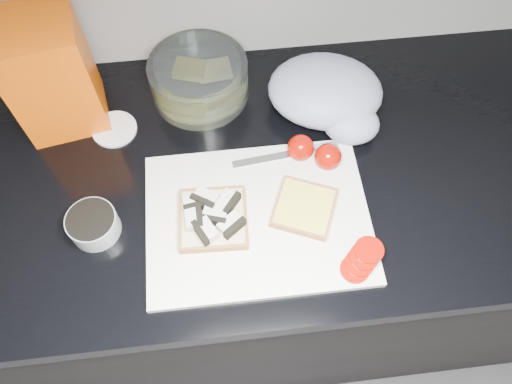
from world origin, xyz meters
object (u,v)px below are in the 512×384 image
(cutting_board, at_px, (258,218))
(steel_canister, at_px, (65,70))
(glass_bowl, at_px, (199,79))
(bread_bag, at_px, (51,75))

(cutting_board, xyz_separation_m, steel_canister, (-0.34, 0.31, 0.09))
(glass_bowl, relative_size, steel_canister, 1.04)
(bread_bag, bearing_deg, steel_canister, 49.55)
(cutting_board, distance_m, glass_bowl, 0.32)
(cutting_board, relative_size, bread_bag, 1.71)
(cutting_board, height_order, steel_canister, steel_canister)
(glass_bowl, distance_m, bread_bag, 0.28)
(bread_bag, bearing_deg, glass_bowl, -4.82)
(cutting_board, distance_m, steel_canister, 0.47)
(glass_bowl, bearing_deg, steel_canister, 179.48)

